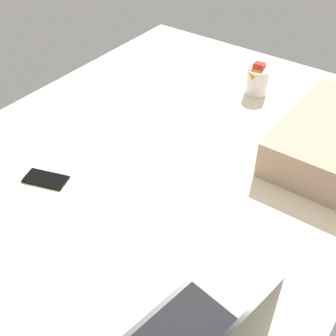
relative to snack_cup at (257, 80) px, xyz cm
name	(u,v)px	position (x,y,z in cm)	size (l,w,h in cm)	color
bed_mattress	(169,171)	(53.64, -6.12, -15.04)	(180.00, 140.00, 18.00)	beige
snack_cup	(257,80)	(0.00, 0.00, 0.00)	(10.23, 9.08, 13.75)	silver
cell_phone	(46,179)	(89.08, -29.57, -5.64)	(6.80, 14.00, 0.80)	black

